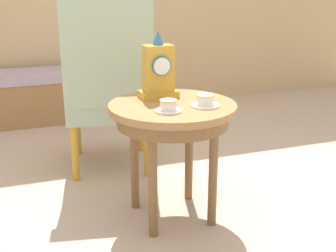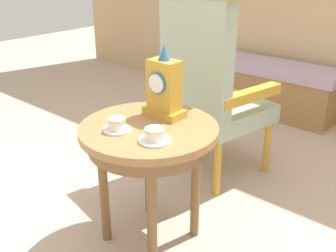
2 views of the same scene
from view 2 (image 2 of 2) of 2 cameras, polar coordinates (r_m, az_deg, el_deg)
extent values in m
plane|color=#BCA38E|center=(2.10, -3.14, -15.16)|extent=(10.00, 10.00, 0.00)
cylinder|color=#9E7042|center=(1.78, -2.75, -0.50)|extent=(0.62, 0.62, 0.03)
cylinder|color=brown|center=(1.80, -2.72, -2.02)|extent=(0.55, 0.55, 0.07)
cylinder|color=brown|center=(1.94, 3.94, -8.46)|extent=(0.04, 0.04, 0.57)
cylinder|color=brown|center=(2.11, -2.79, -5.58)|extent=(0.04, 0.04, 0.57)
cylinder|color=brown|center=(1.93, -9.13, -8.90)|extent=(0.04, 0.04, 0.57)
cylinder|color=brown|center=(1.74, -2.32, -12.56)|extent=(0.04, 0.04, 0.57)
cylinder|color=white|center=(1.74, -7.24, -0.52)|extent=(0.12, 0.12, 0.01)
cylinder|color=white|center=(1.72, -7.29, 0.35)|extent=(0.08, 0.08, 0.05)
torus|color=gold|center=(1.72, -7.32, 0.98)|extent=(0.08, 0.08, 0.00)
cylinder|color=white|center=(1.63, -1.89, -2.04)|extent=(0.14, 0.14, 0.01)
cylinder|color=white|center=(1.61, -1.91, -1.10)|extent=(0.08, 0.08, 0.05)
torus|color=gold|center=(1.61, -1.92, -0.40)|extent=(0.08, 0.08, 0.00)
cube|color=gold|center=(1.87, -0.41, 1.96)|extent=(0.19, 0.11, 0.04)
cube|color=gold|center=(1.83, -0.42, 5.83)|extent=(0.14, 0.09, 0.23)
cylinder|color=teal|center=(1.79, -1.51, 6.06)|extent=(0.10, 0.01, 0.10)
cylinder|color=white|center=(1.78, -1.64, 6.02)|extent=(0.08, 0.00, 0.08)
cone|color=teal|center=(1.79, -0.44, 10.42)|extent=(0.06, 0.06, 0.07)
cube|color=#9EB299|center=(2.51, 7.33, 2.16)|extent=(0.61, 0.61, 0.11)
cube|color=#9EB299|center=(2.25, 3.80, 9.83)|extent=(0.53, 0.19, 0.64)
cube|color=gold|center=(2.31, 11.59, 4.31)|extent=(0.16, 0.47, 0.06)
cube|color=gold|center=(2.61, 3.92, 7.00)|extent=(0.16, 0.47, 0.06)
cylinder|color=gold|center=(2.62, 13.88, -2.86)|extent=(0.04, 0.04, 0.35)
cylinder|color=gold|center=(2.88, 7.10, 0.14)|extent=(0.04, 0.04, 0.35)
cylinder|color=gold|center=(2.32, 7.04, -5.93)|extent=(0.04, 0.04, 0.35)
cylinder|color=gold|center=(2.61, 0.23, -2.24)|extent=(0.04, 0.04, 0.35)
cube|color=#B299B7|center=(3.57, 14.83, 8.00)|extent=(1.14, 0.40, 0.08)
cube|color=#9E7042|center=(3.63, 14.48, 4.66)|extent=(1.10, 0.38, 0.36)
camera|label=1|loc=(2.05, -73.44, 3.28)|focal=49.23mm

